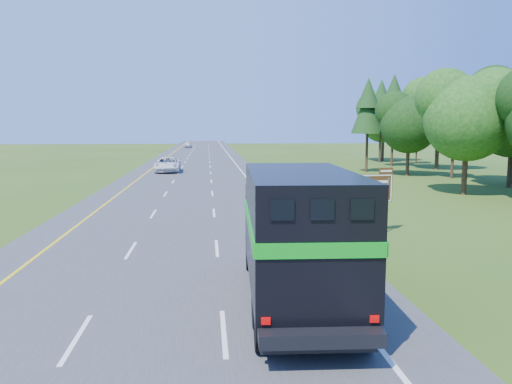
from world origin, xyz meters
TOP-DOWN VIEW (x-y plane):
  - ground at (0.00, 0.00)m, footprint 300.00×300.00m
  - road at (0.00, 50.00)m, footprint 15.00×260.00m
  - lane_markings at (0.00, 50.00)m, footprint 11.15×260.00m
  - tree_wall_right at (26.00, 30.00)m, footprint 16.00×100.00m
  - horse_truck at (4.05, 3.94)m, footprint 3.24×9.18m
  - white_suv at (-3.13, 48.60)m, footprint 2.99×6.26m
  - far_car at (-3.37, 117.49)m, footprint 1.95×4.27m
  - exit_sign at (9.74, 13.64)m, footprint 1.91×0.29m
  - delineator at (9.87, 21.30)m, footprint 0.09×0.05m

SIDE VIEW (x-z plane):
  - ground at x=0.00m, z-range 0.00..0.00m
  - road at x=0.00m, z-range 0.00..0.04m
  - lane_markings at x=0.00m, z-range 0.04..0.05m
  - delineator at x=9.87m, z-range 0.04..1.14m
  - far_car at x=-3.37m, z-range 0.04..1.46m
  - white_suv at x=-3.13m, z-range 0.04..1.76m
  - exit_sign at x=9.74m, z-range 0.49..3.74m
  - horse_truck at x=4.05m, z-range 0.18..4.19m
  - tree_wall_right at x=26.00m, z-range 0.00..12.00m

